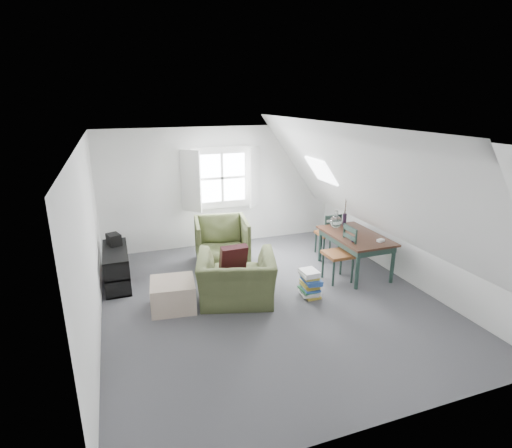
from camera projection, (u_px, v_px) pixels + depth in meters
name	position (u px, v px, depth m)	size (l,w,h in m)	color
floor	(269.00, 299.00, 6.34)	(5.50, 5.50, 0.00)	#47484C
ceiling	(270.00, 139.00, 5.58)	(5.50, 5.50, 0.00)	white
wall_back	(222.00, 187.00, 8.42)	(5.00, 5.00, 0.00)	silver
wall_front	(385.00, 313.00, 3.49)	(5.00, 5.00, 0.00)	silver
wall_left	(90.00, 244.00, 5.15)	(5.50, 5.50, 0.00)	silver
wall_right	(407.00, 209.00, 6.76)	(5.50, 5.50, 0.00)	silver
slope_left	(162.00, 198.00, 5.30)	(5.50, 5.50, 0.00)	white
slope_right	(361.00, 182.00, 6.30)	(5.50, 5.50, 0.00)	white
dormer_window	(222.00, 178.00, 8.30)	(1.71, 0.35, 1.30)	white
skylight	(321.00, 171.00, 7.47)	(0.55, 0.75, 0.04)	white
armchair_near	(237.00, 301.00, 6.26)	(1.17, 1.02, 0.76)	#424A29
armchair_far	(222.00, 263.00, 7.69)	(0.96, 0.99, 0.90)	#424A29
throw_pillow	(233.00, 258.00, 6.19)	(0.42, 0.12, 0.42)	#370F14
ottoman	(173.00, 295.00, 6.02)	(0.65, 0.65, 0.43)	tan
dining_table	(355.00, 240.00, 7.17)	(0.85, 1.42, 0.71)	black
demijohn	(336.00, 221.00, 7.46)	(0.23, 0.23, 0.33)	silver
vase_twigs	(345.00, 219.00, 7.63)	(0.07, 0.08, 0.58)	black
cup	(353.00, 242.00, 6.79)	(0.09, 0.09, 0.08)	black
paper_box	(381.00, 240.00, 6.80)	(0.12, 0.08, 0.04)	white
dining_chair_far	(329.00, 233.00, 7.98)	(0.42, 0.42, 0.89)	brown
dining_chair_near	(340.00, 253.00, 6.86)	(0.45, 0.45, 0.96)	brown
media_shelf	(117.00, 269.00, 6.77)	(0.40, 1.20, 0.61)	black
electronics_box	(114.00, 240.00, 6.90)	(0.19, 0.26, 0.21)	black
magazine_stack	(310.00, 284.00, 6.36)	(0.33, 0.39, 0.44)	#B29933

